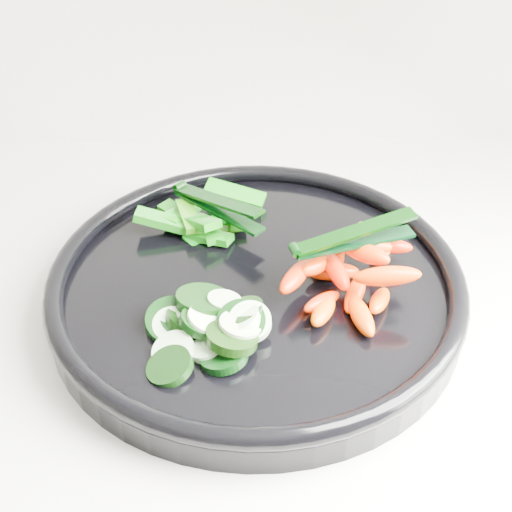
{
  "coord_description": "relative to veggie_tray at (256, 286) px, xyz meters",
  "views": [
    {
      "loc": [
        0.5,
        1.2,
        1.37
      ],
      "look_at": [
        0.52,
        1.69,
        0.99
      ],
      "focal_mm": 50.0,
      "sensor_mm": 36.0,
      "label": 1
    }
  ],
  "objects": [
    {
      "name": "pepper_pile",
      "position": [
        -0.05,
        0.09,
        0.01
      ],
      "size": [
        0.13,
        0.1,
        0.04
      ],
      "color": "#0F6409",
      "rests_on": "veggie_tray"
    },
    {
      "name": "cucumber_pile",
      "position": [
        -0.05,
        -0.06,
        0.01
      ],
      "size": [
        0.11,
        0.13,
        0.04
      ],
      "color": "black",
      "rests_on": "veggie_tray"
    },
    {
      "name": "tong_carrot",
      "position": [
        0.08,
        -0.0,
        0.05
      ],
      "size": [
        0.11,
        0.05,
        0.02
      ],
      "color": "black",
      "rests_on": "carrot_pile"
    },
    {
      "name": "veggie_tray",
      "position": [
        0.0,
        0.0,
        0.0
      ],
      "size": [
        0.4,
        0.4,
        0.04
      ],
      "color": "black",
      "rests_on": "counter"
    },
    {
      "name": "tong_pepper",
      "position": [
        -0.04,
        0.09,
        0.03
      ],
      "size": [
        0.09,
        0.09,
        0.02
      ],
      "color": "black",
      "rests_on": "pepper_pile"
    },
    {
      "name": "carrot_pile",
      "position": [
        0.08,
        -0.01,
        0.02
      ],
      "size": [
        0.13,
        0.16,
        0.06
      ],
      "color": "#FF4600",
      "rests_on": "veggie_tray"
    }
  ]
}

